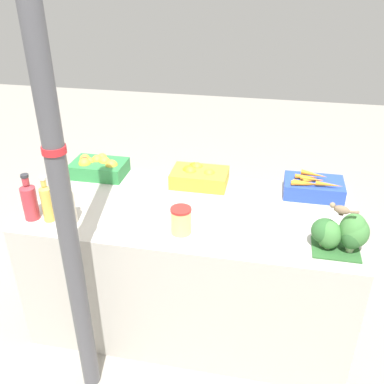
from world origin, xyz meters
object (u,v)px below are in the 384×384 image
object	(u,v)px
orange_crate	(199,176)
carrot_crate	(313,187)
juice_bottle_golden	(47,202)
apple_crate	(98,167)
juice_bottle_cloudy	(67,203)
support_pole	(58,176)
juice_bottle_ruby	(29,200)
broccoli_pile	(344,233)
pickle_jar	(181,220)
sparrow_bird	(341,209)

from	to	relation	value
orange_crate	carrot_crate	world-z (taller)	carrot_crate
juice_bottle_golden	orange_crate	bearing A→B (deg)	39.12
apple_crate	juice_bottle_cloudy	xyz separation A→B (m)	(0.07, -0.56, 0.06)
apple_crate	juice_bottle_golden	distance (m)	0.57
juice_bottle_golden	juice_bottle_cloudy	distance (m)	0.11
support_pole	carrot_crate	bearing A→B (deg)	38.53
orange_crate	juice_bottle_ruby	xyz separation A→B (m)	(-0.79, -0.56, 0.06)
carrot_crate	broccoli_pile	bearing A→B (deg)	-78.60
carrot_crate	broccoli_pile	size ratio (longest dim) A/B	1.30
pickle_jar	support_pole	bearing A→B (deg)	-141.65
juice_bottle_golden	support_pole	bearing A→B (deg)	-48.84
juice_bottle_ruby	juice_bottle_golden	xyz separation A→B (m)	(0.10, 0.00, -0.00)
support_pole	carrot_crate	size ratio (longest dim) A/B	7.32
juice_bottle_cloudy	pickle_jar	world-z (taller)	juice_bottle_cloudy
juice_bottle_golden	apple_crate	bearing A→B (deg)	85.30
juice_bottle_ruby	juice_bottle_golden	world-z (taller)	juice_bottle_ruby
broccoli_pile	juice_bottle_ruby	bearing A→B (deg)	-178.98
carrot_crate	broccoli_pile	world-z (taller)	broccoli_pile
carrot_crate	broccoli_pile	distance (m)	0.54
sparrow_bird	juice_bottle_ruby	bearing A→B (deg)	19.48
orange_crate	pickle_jar	distance (m)	0.54
carrot_crate	pickle_jar	bearing A→B (deg)	-141.35
apple_crate	juice_bottle_cloudy	distance (m)	0.57
broccoli_pile	carrot_crate	bearing A→B (deg)	101.40
juice_bottle_golden	juice_bottle_ruby	bearing A→B (deg)	180.00
support_pole	juice_bottle_golden	bearing A→B (deg)	131.16
carrot_crate	juice_bottle_ruby	bearing A→B (deg)	-159.28
apple_crate	broccoli_pile	world-z (taller)	broccoli_pile
juice_bottle_ruby	pickle_jar	distance (m)	0.81
carrot_crate	juice_bottle_golden	bearing A→B (deg)	-157.92
juice_bottle_ruby	sparrow_bird	world-z (taller)	juice_bottle_ruby
support_pole	juice_bottle_ruby	world-z (taller)	support_pole
broccoli_pile	orange_crate	bearing A→B (deg)	145.68
juice_bottle_ruby	sparrow_bird	distance (m)	1.55
support_pole	orange_crate	world-z (taller)	support_pole
support_pole	carrot_crate	distance (m)	1.45
apple_crate	support_pole	bearing A→B (deg)	-75.31
support_pole	juice_bottle_cloudy	world-z (taller)	support_pole
pickle_jar	juice_bottle_cloudy	bearing A→B (deg)	-177.74
broccoli_pile	pickle_jar	xyz separation A→B (m)	(-0.77, -0.00, -0.02)
juice_bottle_golden	juice_bottle_cloudy	size ratio (longest dim) A/B	0.92
carrot_crate	broccoli_pile	xyz separation A→B (m)	(0.11, -0.53, 0.04)
carrot_crate	juice_bottle_cloudy	xyz separation A→B (m)	(-1.26, -0.56, 0.06)
carrot_crate	juice_bottle_golden	xyz separation A→B (m)	(-1.37, -0.56, 0.06)
broccoli_pile	sparrow_bird	bearing A→B (deg)	-164.33
support_pole	pickle_jar	size ratio (longest dim) A/B	17.67
juice_bottle_cloudy	juice_bottle_golden	bearing A→B (deg)	180.00
carrot_crate	pickle_jar	xyz separation A→B (m)	(-0.67, -0.53, 0.02)
carrot_crate	support_pole	bearing A→B (deg)	-141.47
juice_bottle_ruby	support_pole	bearing A→B (deg)	-40.08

